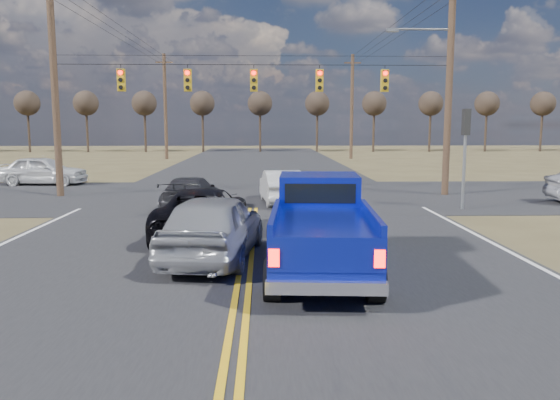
{
  "coord_description": "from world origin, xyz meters",
  "views": [
    {
      "loc": [
        0.43,
        -7.37,
        3.29
      ],
      "look_at": [
        0.82,
        5.61,
        1.5
      ],
      "focal_mm": 35.0,
      "sensor_mm": 36.0,
      "label": 1
    }
  ],
  "objects_px": {
    "black_suv": "(203,212)",
    "white_car_queue": "(281,187)",
    "dgrey_car_queue": "(190,193)",
    "silver_suv": "(214,226)",
    "cross_car_west": "(43,170)",
    "pickup_truck": "(320,228)"
  },
  "relations": [
    {
      "from": "black_suv",
      "to": "white_car_queue",
      "type": "bearing_deg",
      "value": -109.85
    },
    {
      "from": "black_suv",
      "to": "dgrey_car_queue",
      "type": "distance_m",
      "value": 5.43
    },
    {
      "from": "silver_suv",
      "to": "white_car_queue",
      "type": "distance_m",
      "value": 9.88
    },
    {
      "from": "dgrey_car_queue",
      "to": "cross_car_west",
      "type": "xyz_separation_m",
      "value": [
        -9.32,
        9.04,
        0.16
      ]
    },
    {
      "from": "white_car_queue",
      "to": "dgrey_car_queue",
      "type": "relative_size",
      "value": 0.97
    },
    {
      "from": "silver_suv",
      "to": "white_car_queue",
      "type": "height_order",
      "value": "silver_suv"
    },
    {
      "from": "pickup_truck",
      "to": "white_car_queue",
      "type": "xyz_separation_m",
      "value": [
        -0.52,
        11.0,
        -0.31
      ]
    },
    {
      "from": "white_car_queue",
      "to": "dgrey_car_queue",
      "type": "height_order",
      "value": "white_car_queue"
    },
    {
      "from": "silver_suv",
      "to": "dgrey_car_queue",
      "type": "distance_m",
      "value": 8.31
    },
    {
      "from": "white_car_queue",
      "to": "cross_car_west",
      "type": "relative_size",
      "value": 0.91
    },
    {
      "from": "black_suv",
      "to": "white_car_queue",
      "type": "height_order",
      "value": "black_suv"
    },
    {
      "from": "white_car_queue",
      "to": "cross_car_west",
      "type": "bearing_deg",
      "value": -35.63
    },
    {
      "from": "silver_suv",
      "to": "white_car_queue",
      "type": "xyz_separation_m",
      "value": [
        1.97,
        9.68,
        -0.13
      ]
    },
    {
      "from": "silver_suv",
      "to": "dgrey_car_queue",
      "type": "height_order",
      "value": "silver_suv"
    },
    {
      "from": "cross_car_west",
      "to": "dgrey_car_queue",
      "type": "bearing_deg",
      "value": -129.86
    },
    {
      "from": "pickup_truck",
      "to": "dgrey_car_queue",
      "type": "relative_size",
      "value": 1.3
    },
    {
      "from": "pickup_truck",
      "to": "dgrey_car_queue",
      "type": "xyz_separation_m",
      "value": [
        -4.14,
        9.47,
        -0.38
      ]
    },
    {
      "from": "silver_suv",
      "to": "pickup_truck",
      "type": "bearing_deg",
      "value": 159.64
    },
    {
      "from": "black_suv",
      "to": "pickup_truck",
      "type": "bearing_deg",
      "value": 127.1
    },
    {
      "from": "silver_suv",
      "to": "dgrey_car_queue",
      "type": "bearing_deg",
      "value": -71.0
    },
    {
      "from": "black_suv",
      "to": "silver_suv",
      "type": "bearing_deg",
      "value": 102.18
    },
    {
      "from": "pickup_truck",
      "to": "cross_car_west",
      "type": "distance_m",
      "value": 22.88
    }
  ]
}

